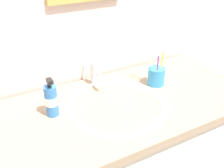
# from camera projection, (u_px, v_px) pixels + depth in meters

# --- Properties ---
(tiled_wall_back) EXTENTS (2.47, 0.04, 2.40)m
(tiled_wall_back) POSITION_uv_depth(u_px,v_px,m) (84.00, 17.00, 1.27)
(tiled_wall_back) COLOR beige
(tiled_wall_back) RESTS_ON ground
(sink_basin) EXTENTS (0.44, 0.44, 0.11)m
(sink_basin) POSITION_uv_depth(u_px,v_px,m) (115.00, 112.00, 1.19)
(sink_basin) COLOR white
(sink_basin) RESTS_ON vanity_counter
(faucet) EXTENTS (0.02, 0.16, 0.14)m
(faucet) POSITION_uv_depth(u_px,v_px,m) (94.00, 71.00, 1.29)
(faucet) COLOR silver
(faucet) RESTS_ON sink_basin
(toothbrush_cup) EXTENTS (0.08, 0.08, 0.09)m
(toothbrush_cup) POSITION_uv_depth(u_px,v_px,m) (156.00, 76.00, 1.31)
(toothbrush_cup) COLOR #338CCC
(toothbrush_cup) RESTS_ON vanity_counter
(toothbrush_yellow) EXTENTS (0.03, 0.01, 0.19)m
(toothbrush_yellow) POSITION_uv_depth(u_px,v_px,m) (162.00, 63.00, 1.28)
(toothbrush_yellow) COLOR yellow
(toothbrush_yellow) RESTS_ON toothbrush_cup
(toothbrush_white) EXTENTS (0.03, 0.03, 0.21)m
(toothbrush_white) POSITION_uv_depth(u_px,v_px,m) (151.00, 60.00, 1.28)
(toothbrush_white) COLOR white
(toothbrush_white) RESTS_ON toothbrush_cup
(toothbrush_purple) EXTENTS (0.02, 0.03, 0.18)m
(toothbrush_purple) POSITION_uv_depth(u_px,v_px,m) (158.00, 66.00, 1.26)
(toothbrush_purple) COLOR purple
(toothbrush_purple) RESTS_ON toothbrush_cup
(toothbrush_blue) EXTENTS (0.01, 0.05, 0.18)m
(toothbrush_blue) POSITION_uv_depth(u_px,v_px,m) (152.00, 61.00, 1.30)
(toothbrush_blue) COLOR blue
(toothbrush_blue) RESTS_ON toothbrush_cup
(soap_dispenser) EXTENTS (0.05, 0.06, 0.17)m
(soap_dispenser) POSITION_uv_depth(u_px,v_px,m) (51.00, 100.00, 1.07)
(soap_dispenser) COLOR #3372BF
(soap_dispenser) RESTS_ON vanity_counter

